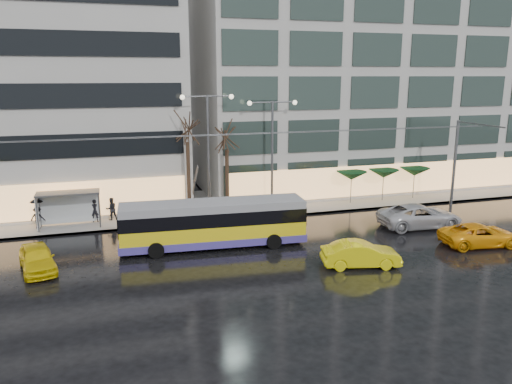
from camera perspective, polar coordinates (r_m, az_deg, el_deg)
name	(u,v)px	position (r m, az deg, el deg)	size (l,w,h in m)	color
ground	(214,271)	(27.96, -4.88, -8.98)	(140.00, 140.00, 0.00)	black
sidewalk	(202,205)	(41.37, -6.19, -1.51)	(80.00, 10.00, 0.15)	gray
kerb	(215,222)	(36.69, -4.76, -3.40)	(80.00, 0.10, 0.15)	slate
building_right	(364,52)	(50.58, 12.29, 15.32)	(32.00, 14.00, 25.00)	#ACAAA4
trolleybus	(213,225)	(31.23, -4.89, -3.78)	(11.58, 4.80, 5.31)	yellow
catenary	(203,169)	(34.46, -6.13, 2.63)	(42.24, 5.12, 7.00)	#595B60
bus_shelter	(63,202)	(37.21, -21.20, -1.03)	(4.20, 1.60, 2.51)	#595B60
street_lamp_near	(208,138)	(37.16, -5.50, 6.12)	(3.96, 0.36, 9.03)	#595B60
street_lamp_far	(272,140)	(38.47, 1.87, 6.00)	(3.96, 0.36, 8.53)	#595B60
tree_a	(187,124)	(36.98, -7.90, 7.73)	(3.20, 3.20, 8.40)	black
tree_b	(227,132)	(37.82, -3.39, 6.91)	(3.20, 3.20, 7.70)	black
parasol_a	(352,176)	(41.91, 10.86, 1.84)	(2.50, 2.50, 2.65)	#595B60
parasol_b	(384,174)	(43.36, 14.39, 2.04)	(2.50, 2.50, 2.65)	#595B60
parasol_c	(415,172)	(44.97, 17.67, 2.22)	(2.50, 2.50, 2.65)	#595B60
taxi_a	(37,258)	(30.16, -23.73, -6.96)	(1.70, 4.22, 1.44)	yellow
taxi_b	(361,254)	(28.85, 11.88, -6.98)	(1.53, 4.38, 1.44)	#FAEB0D
taxi_c	(480,235)	(34.65, 24.22, -4.49)	(2.31, 5.02, 1.39)	#FFA80D
sedan_silver	(420,216)	(37.21, 18.21, -2.61)	(2.71, 5.89, 1.64)	silver
pedestrian_a	(94,203)	(37.71, -18.02, -1.17)	(1.03, 1.05, 2.19)	black
pedestrian_b	(111,209)	(38.09, -16.20, -1.85)	(0.96, 0.84, 1.67)	black
pedestrian_c	(37,213)	(37.66, -23.73, -2.18)	(1.11, 1.00, 2.11)	black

